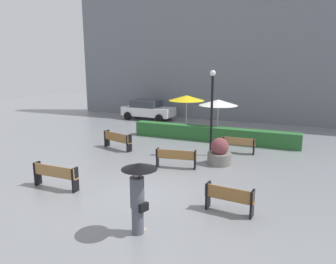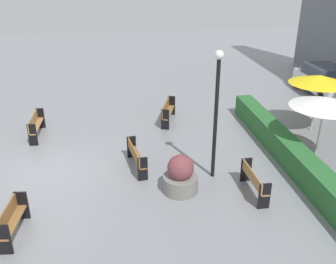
{
  "view_description": "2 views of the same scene",
  "coord_description": "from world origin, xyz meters",
  "px_view_note": "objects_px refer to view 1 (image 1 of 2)",
  "views": [
    {
      "loc": [
        4.89,
        -9.17,
        4.47
      ],
      "look_at": [
        -0.51,
        3.5,
        1.47
      ],
      "focal_mm": 33.66,
      "sensor_mm": 36.0,
      "label": 1
    },
    {
      "loc": [
        11.13,
        2.64,
        6.3
      ],
      "look_at": [
        0.21,
        4.14,
        1.36
      ],
      "focal_mm": 39.12,
      "sensor_mm": 36.0,
      "label": 2
    }
  ],
  "objects_px": {
    "lamp_post": "(212,105)",
    "bench_back_row": "(239,144)",
    "bench_mid_center": "(176,157)",
    "patio_umbrella_white": "(218,103)",
    "bench_far_left": "(117,139)",
    "planter_pot": "(219,153)",
    "bench_near_left": "(55,174)",
    "parked_car": "(148,109)",
    "bench_near_right": "(229,197)",
    "pedestrian_with_umbrella": "(138,189)",
    "patio_umbrella_yellow": "(187,98)"
  },
  "relations": [
    {
      "from": "lamp_post",
      "to": "bench_back_row",
      "type": "bearing_deg",
      "value": 38.43
    },
    {
      "from": "bench_mid_center",
      "to": "patio_umbrella_white",
      "type": "distance_m",
      "value": 6.68
    },
    {
      "from": "bench_far_left",
      "to": "planter_pot",
      "type": "distance_m",
      "value": 5.64
    },
    {
      "from": "bench_mid_center",
      "to": "patio_umbrella_white",
      "type": "bearing_deg",
      "value": 88.35
    },
    {
      "from": "bench_near_left",
      "to": "parked_car",
      "type": "distance_m",
      "value": 14.81
    },
    {
      "from": "bench_mid_center",
      "to": "bench_near_left",
      "type": "bearing_deg",
      "value": -129.37
    },
    {
      "from": "planter_pot",
      "to": "patio_umbrella_white",
      "type": "bearing_deg",
      "value": 105.32
    },
    {
      "from": "bench_far_left",
      "to": "bench_near_right",
      "type": "height_order",
      "value": "bench_far_left"
    },
    {
      "from": "bench_mid_center",
      "to": "pedestrian_with_umbrella",
      "type": "distance_m",
      "value": 5.62
    },
    {
      "from": "bench_back_row",
      "to": "bench_near_left",
      "type": "distance_m",
      "value": 9.0
    },
    {
      "from": "pedestrian_with_umbrella",
      "to": "bench_back_row",
      "type": "bearing_deg",
      "value": 83.86
    },
    {
      "from": "bench_back_row",
      "to": "bench_near_right",
      "type": "distance_m",
      "value": 6.82
    },
    {
      "from": "bench_near_right",
      "to": "parked_car",
      "type": "relative_size",
      "value": 0.36
    },
    {
      "from": "bench_far_left",
      "to": "lamp_post",
      "type": "height_order",
      "value": "lamp_post"
    },
    {
      "from": "bench_near_left",
      "to": "bench_mid_center",
      "type": "height_order",
      "value": "bench_near_left"
    },
    {
      "from": "planter_pot",
      "to": "bench_near_right",
      "type": "bearing_deg",
      "value": -72.51
    },
    {
      "from": "bench_near_right",
      "to": "planter_pot",
      "type": "relative_size",
      "value": 1.24
    },
    {
      "from": "patio_umbrella_yellow",
      "to": "planter_pot",
      "type": "bearing_deg",
      "value": -58.51
    },
    {
      "from": "bench_far_left",
      "to": "patio_umbrella_white",
      "type": "xyz_separation_m",
      "value": [
        4.21,
        4.82,
        1.62
      ]
    },
    {
      "from": "bench_mid_center",
      "to": "bench_far_left",
      "type": "bearing_deg",
      "value": 157.79
    },
    {
      "from": "bench_mid_center",
      "to": "patio_umbrella_white",
      "type": "relative_size",
      "value": 0.77
    },
    {
      "from": "pedestrian_with_umbrella",
      "to": "lamp_post",
      "type": "bearing_deg",
      "value": 91.75
    },
    {
      "from": "pedestrian_with_umbrella",
      "to": "patio_umbrella_yellow",
      "type": "distance_m",
      "value": 13.5
    },
    {
      "from": "lamp_post",
      "to": "patio_umbrella_yellow",
      "type": "xyz_separation_m",
      "value": [
        -3.12,
        5.1,
        -0.32
      ]
    },
    {
      "from": "bench_far_left",
      "to": "patio_umbrella_yellow",
      "type": "bearing_deg",
      "value": 73.49
    },
    {
      "from": "bench_mid_center",
      "to": "pedestrian_with_umbrella",
      "type": "bearing_deg",
      "value": -78.52
    },
    {
      "from": "bench_back_row",
      "to": "lamp_post",
      "type": "relative_size",
      "value": 0.39
    },
    {
      "from": "bench_mid_center",
      "to": "planter_pot",
      "type": "distance_m",
      "value": 2.05
    },
    {
      "from": "bench_far_left",
      "to": "pedestrian_with_umbrella",
      "type": "bearing_deg",
      "value": -54.14
    },
    {
      "from": "planter_pot",
      "to": "parked_car",
      "type": "height_order",
      "value": "parked_car"
    },
    {
      "from": "bench_far_left",
      "to": "pedestrian_with_umbrella",
      "type": "height_order",
      "value": "pedestrian_with_umbrella"
    },
    {
      "from": "bench_far_left",
      "to": "bench_near_left",
      "type": "height_order",
      "value": "bench_far_left"
    },
    {
      "from": "parked_car",
      "to": "pedestrian_with_umbrella",
      "type": "bearing_deg",
      "value": -64.1
    },
    {
      "from": "bench_far_left",
      "to": "lamp_post",
      "type": "relative_size",
      "value": 0.45
    },
    {
      "from": "bench_far_left",
      "to": "parked_car",
      "type": "relative_size",
      "value": 0.45
    },
    {
      "from": "patio_umbrella_yellow",
      "to": "bench_near_left",
      "type": "bearing_deg",
      "value": -94.6
    },
    {
      "from": "bench_near_left",
      "to": "planter_pot",
      "type": "xyz_separation_m",
      "value": [
        4.79,
        5.15,
        -0.02
      ]
    },
    {
      "from": "lamp_post",
      "to": "bench_far_left",
      "type": "bearing_deg",
      "value": -170.2
    },
    {
      "from": "bench_near_right",
      "to": "lamp_post",
      "type": "relative_size",
      "value": 0.36
    },
    {
      "from": "patio_umbrella_yellow",
      "to": "patio_umbrella_white",
      "type": "height_order",
      "value": "patio_umbrella_yellow"
    },
    {
      "from": "bench_mid_center",
      "to": "bench_near_right",
      "type": "bearing_deg",
      "value": -47.35
    },
    {
      "from": "bench_far_left",
      "to": "bench_near_left",
      "type": "xyz_separation_m",
      "value": [
        0.84,
        -5.52,
        0.0
      ]
    },
    {
      "from": "patio_umbrella_yellow",
      "to": "parked_car",
      "type": "bearing_deg",
      "value": 146.28
    },
    {
      "from": "bench_back_row",
      "to": "bench_near_left",
      "type": "xyz_separation_m",
      "value": [
        -5.25,
        -7.32,
        0.05
      ]
    },
    {
      "from": "lamp_post",
      "to": "patio_umbrella_yellow",
      "type": "bearing_deg",
      "value": 121.48
    },
    {
      "from": "bench_back_row",
      "to": "bench_mid_center",
      "type": "distance_m",
      "value": 4.01
    },
    {
      "from": "pedestrian_with_umbrella",
      "to": "bench_mid_center",
      "type": "bearing_deg",
      "value": 101.48
    },
    {
      "from": "bench_near_right",
      "to": "bench_back_row",
      "type": "bearing_deg",
      "value": 98.33
    },
    {
      "from": "bench_back_row",
      "to": "bench_near_right",
      "type": "xyz_separation_m",
      "value": [
        0.99,
        -6.75,
        0.01
      ]
    },
    {
      "from": "bench_far_left",
      "to": "patio_umbrella_white",
      "type": "bearing_deg",
      "value": 48.9
    }
  ]
}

